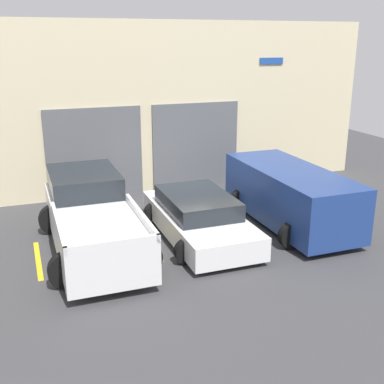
{
  "coord_description": "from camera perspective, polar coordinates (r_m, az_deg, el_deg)",
  "views": [
    {
      "loc": [
        -4.21,
        -12.34,
        4.98
      ],
      "look_at": [
        0.0,
        -0.86,
        1.1
      ],
      "focal_mm": 45.0,
      "sensor_mm": 36.0,
      "label": 1
    }
  ],
  "objects": [
    {
      "name": "parking_stripe_right",
      "position": [
        14.63,
        15.86,
        -2.99
      ],
      "size": [
        0.12,
        2.2,
        0.01
      ],
      "primitive_type": "cube",
      "color": "gold",
      "rests_on": "ground"
    },
    {
      "name": "parking_stripe_centre",
      "position": [
        13.28,
        6.27,
        -4.51
      ],
      "size": [
        0.12,
        2.2,
        0.01
      ],
      "primitive_type": "cube",
      "color": "gold",
      "rests_on": "ground"
    },
    {
      "name": "shophouse_building",
      "position": [
        16.34,
        -5.11,
        9.75
      ],
      "size": [
        15.83,
        0.68,
        5.6
      ],
      "color": "beige",
      "rests_on": "ground"
    },
    {
      "name": "ground_plane",
      "position": [
        13.96,
        -1.22,
        -3.3
      ],
      "size": [
        28.0,
        28.0,
        0.0
      ],
      "primitive_type": "plane",
      "color": "#3D3D3F"
    },
    {
      "name": "parking_stripe_far_left",
      "position": [
        12.06,
        -17.77,
        -7.67
      ],
      "size": [
        0.12,
        2.2,
        0.01
      ],
      "primitive_type": "cube",
      "color": "gold",
      "rests_on": "ground"
    },
    {
      "name": "pickup_truck",
      "position": [
        12.08,
        -11.77,
        -2.98
      ],
      "size": [
        2.46,
        5.11,
        1.7
      ],
      "color": "white",
      "rests_on": "ground"
    },
    {
      "name": "sedan_white",
      "position": [
        12.6,
        0.74,
        -2.99
      ],
      "size": [
        2.21,
        4.43,
        1.16
      ],
      "color": "white",
      "rests_on": "ground"
    },
    {
      "name": "parking_stripe_left",
      "position": [
        12.39,
        -5.13,
        -6.15
      ],
      "size": [
        0.12,
        2.2,
        0.01
      ],
      "primitive_type": "cube",
      "color": "gold",
      "rests_on": "ground"
    },
    {
      "name": "sedan_side",
      "position": [
        13.62,
        11.5,
        -0.32
      ],
      "size": [
        2.26,
        4.71,
        1.61
      ],
      "color": "navy",
      "rests_on": "ground"
    }
  ]
}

